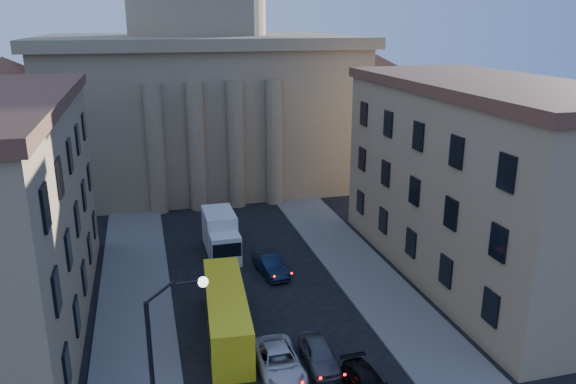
# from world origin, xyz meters

# --- Properties ---
(sidewalk_left) EXTENTS (5.00, 60.00, 0.15)m
(sidewalk_left) POSITION_xyz_m (-8.50, 18.00, 0.07)
(sidewalk_left) COLOR #63615B
(sidewalk_left) RESTS_ON ground
(sidewalk_right) EXTENTS (5.00, 60.00, 0.15)m
(sidewalk_right) POSITION_xyz_m (8.50, 18.00, 0.07)
(sidewalk_right) COLOR #63615B
(sidewalk_right) RESTS_ON ground
(church) EXTENTS (68.02, 28.76, 36.60)m
(church) POSITION_xyz_m (0.00, 55.47, 11.88)
(church) COLOR #816E4F
(church) RESTS_ON ground
(building_right) EXTENTS (11.60, 26.60, 14.70)m
(building_right) POSITION_xyz_m (17.00, 22.00, 7.42)
(building_right) COLOR #A17C5E
(building_right) RESTS_ON ground
(street_lamp) EXTENTS (2.62, 0.44, 8.83)m
(street_lamp) POSITION_xyz_m (-6.97, 8.00, 5.29)
(street_lamp) COLOR black
(street_lamp) RESTS_ON ground
(car_left_mid) EXTENTS (2.34, 5.06, 1.41)m
(car_left_mid) POSITION_xyz_m (-0.80, 13.17, 0.70)
(car_left_mid) COLOR silver
(car_left_mid) RESTS_ON ground
(car_right_far) EXTENTS (1.81, 4.26, 1.44)m
(car_right_far) POSITION_xyz_m (1.57, 13.29, 0.72)
(car_right_far) COLOR #48484D
(car_right_far) RESTS_ON ground
(car_right_distant) EXTENTS (2.16, 4.68, 1.49)m
(car_right_distant) POSITION_xyz_m (1.62, 25.69, 0.74)
(car_right_distant) COLOR black
(car_right_distant) RESTS_ON ground
(city_bus) EXTENTS (3.14, 10.43, 2.90)m
(city_bus) POSITION_xyz_m (-2.94, 17.96, 1.56)
(city_bus) COLOR yellow
(city_bus) RESTS_ON ground
(box_truck) EXTENTS (2.50, 6.21, 3.40)m
(box_truck) POSITION_xyz_m (-1.45, 30.60, 1.61)
(box_truck) COLOR silver
(box_truck) RESTS_ON ground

